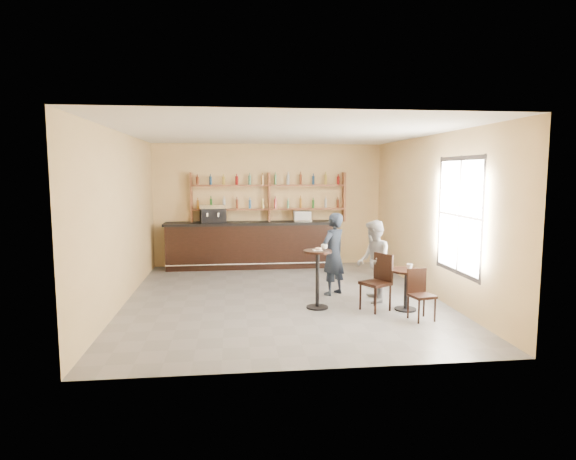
{
  "coord_description": "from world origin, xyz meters",
  "views": [
    {
      "loc": [
        -0.97,
        -9.19,
        2.45
      ],
      "look_at": [
        0.2,
        0.8,
        1.25
      ],
      "focal_mm": 30.0,
      "sensor_mm": 36.0,
      "label": 1
    }
  ],
  "objects": [
    {
      "name": "cup_pedestal",
      "position": [
        0.69,
        -0.68,
        1.11
      ],
      "size": [
        0.13,
        0.13,
        0.09
      ],
      "primitive_type": "imported",
      "rotation": [
        0.0,
        0.0,
        0.14
      ],
      "color": "white",
      "rests_on": "pedestal_table"
    },
    {
      "name": "patron_second",
      "position": [
        1.68,
        -0.48,
        0.78
      ],
      "size": [
        0.72,
        0.86,
        1.57
      ],
      "primitive_type": "imported",
      "rotation": [
        0.0,
        0.0,
        -1.76
      ],
      "color": "gray",
      "rests_on": "floor"
    },
    {
      "name": "wall_right",
      "position": [
        3.0,
        0.0,
        1.6
      ],
      "size": [
        0.0,
        7.0,
        7.0
      ],
      "primitive_type": "plane",
      "rotation": [
        1.57,
        0.0,
        -1.57
      ],
      "color": "#D7B47A",
      "rests_on": "floor"
    },
    {
      "name": "chair_south",
      "position": [
        2.16,
        -1.69,
        0.42
      ],
      "size": [
        0.44,
        0.44,
        0.85
      ],
      "primitive_type": null,
      "rotation": [
        0.0,
        0.0,
        0.21
      ],
      "color": "black",
      "rests_on": "floor"
    },
    {
      "name": "ceiling",
      "position": [
        0.0,
        0.0,
        3.2
      ],
      "size": [
        7.0,
        7.0,
        0.0
      ],
      "primitive_type": "plane",
      "rotation": [
        3.14,
        0.0,
        0.0
      ],
      "color": "white",
      "rests_on": "wall_back"
    },
    {
      "name": "napkin",
      "position": [
        0.55,
        -0.78,
        1.07
      ],
      "size": [
        0.17,
        0.17,
        0.0
      ],
      "primitive_type": "cube",
      "rotation": [
        0.0,
        0.0,
        0.05
      ],
      "color": "white",
      "rests_on": "pedestal_table"
    },
    {
      "name": "window_pane",
      "position": [
        2.99,
        -1.2,
        1.7
      ],
      "size": [
        0.0,
        2.0,
        2.0
      ],
      "primitive_type": "plane",
      "rotation": [
        1.57,
        0.0,
        -1.57
      ],
      "color": "white",
      "rests_on": "wall_right"
    },
    {
      "name": "man_main",
      "position": [
        1.04,
        0.16,
        0.83
      ],
      "size": [
        0.72,
        0.69,
        1.66
      ],
      "primitive_type": "imported",
      "rotation": [
        0.0,
        0.0,
        3.82
      ],
      "color": "black",
      "rests_on": "floor"
    },
    {
      "name": "shelf_unit",
      "position": [
        0.0,
        3.37,
        1.81
      ],
      "size": [
        4.0,
        0.26,
        1.4
      ],
      "primitive_type": null,
      "color": "brown",
      "rests_on": "wall_back"
    },
    {
      "name": "bar_counter",
      "position": [
        -0.49,
        3.15,
        0.59
      ],
      "size": [
        4.39,
        0.86,
        1.19
      ],
      "primitive_type": null,
      "color": "black",
      "rests_on": "floor"
    },
    {
      "name": "wall_left",
      "position": [
        -3.0,
        0.0,
        1.6
      ],
      "size": [
        0.0,
        7.0,
        7.0
      ],
      "primitive_type": "plane",
      "rotation": [
        1.57,
        0.0,
        1.57
      ],
      "color": "#D7B47A",
      "rests_on": "floor"
    },
    {
      "name": "donut",
      "position": [
        0.56,
        -0.79,
        1.09
      ],
      "size": [
        0.14,
        0.14,
        0.04
      ],
      "primitive_type": "torus",
      "rotation": [
        0.0,
        0.0,
        -0.1
      ],
      "color": "#C87F49",
      "rests_on": "napkin"
    },
    {
      "name": "wall_front",
      "position": [
        0.0,
        -3.5,
        1.6
      ],
      "size": [
        7.0,
        0.0,
        7.0
      ],
      "primitive_type": "plane",
      "rotation": [
        -1.57,
        0.0,
        0.0
      ],
      "color": "#D7B47A",
      "rests_on": "floor"
    },
    {
      "name": "chair_west",
      "position": [
        1.56,
        -1.04,
        0.51
      ],
      "size": [
        0.59,
        0.59,
        1.01
      ],
      "primitive_type": null,
      "rotation": [
        0.0,
        0.0,
        -1.06
      ],
      "color": "black",
      "rests_on": "floor"
    },
    {
      "name": "cafe_table",
      "position": [
        2.11,
        -1.09,
        0.37
      ],
      "size": [
        0.76,
        0.76,
        0.74
      ],
      "primitive_type": null,
      "rotation": [
        0.0,
        0.0,
        0.4
      ],
      "color": "black",
      "rests_on": "floor"
    },
    {
      "name": "espresso_machine",
      "position": [
        -1.45,
        3.15,
        1.41
      ],
      "size": [
        0.69,
        0.51,
        0.45
      ],
      "primitive_type": null,
      "rotation": [
        0.0,
        0.0,
        0.17
      ],
      "color": "black",
      "rests_on": "bar_counter"
    },
    {
      "name": "wall_back",
      "position": [
        0.0,
        3.5,
        1.6
      ],
      "size": [
        7.0,
        0.0,
        7.0
      ],
      "primitive_type": "plane",
      "rotation": [
        1.57,
        0.0,
        0.0
      ],
      "color": "#D7B47A",
      "rests_on": "floor"
    },
    {
      "name": "pedestal_table",
      "position": [
        0.55,
        -0.78,
        0.53
      ],
      "size": [
        0.69,
        0.69,
        1.07
      ],
      "primitive_type": null,
      "rotation": [
        0.0,
        0.0,
        0.42
      ],
      "color": "black",
      "rests_on": "floor"
    },
    {
      "name": "liquor_bottles",
      "position": [
        0.0,
        3.37,
        1.98
      ],
      "size": [
        3.68,
        0.1,
        1.0
      ],
      "primitive_type": null,
      "color": "#8C5919",
      "rests_on": "shelf_unit"
    },
    {
      "name": "pastry_case",
      "position": [
        0.84,
        3.15,
        1.32
      ],
      "size": [
        0.51,
        0.43,
        0.27
      ],
      "primitive_type": null,
      "rotation": [
        0.0,
        0.0,
        0.17
      ],
      "color": "silver",
      "rests_on": "bar_counter"
    },
    {
      "name": "window_frame",
      "position": [
        2.99,
        -1.2,
        1.7
      ],
      "size": [
        0.04,
        1.7,
        2.1
      ],
      "primitive_type": null,
      "color": "black",
      "rests_on": "wall_right"
    },
    {
      "name": "cup_cafe",
      "position": [
        2.16,
        -1.09,
        0.79
      ],
      "size": [
        0.13,
        0.13,
        0.1
      ],
      "primitive_type": "imported",
      "rotation": [
        0.0,
        0.0,
        -0.21
      ],
      "color": "white",
      "rests_on": "cafe_table"
    },
    {
      "name": "floor",
      "position": [
        0.0,
        0.0,
        0.0
      ],
      "size": [
        7.0,
        7.0,
        0.0
      ],
      "primitive_type": "plane",
      "color": "slate",
      "rests_on": "ground"
    }
  ]
}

